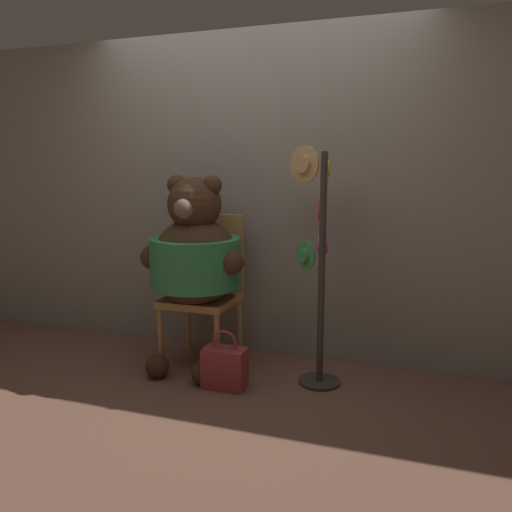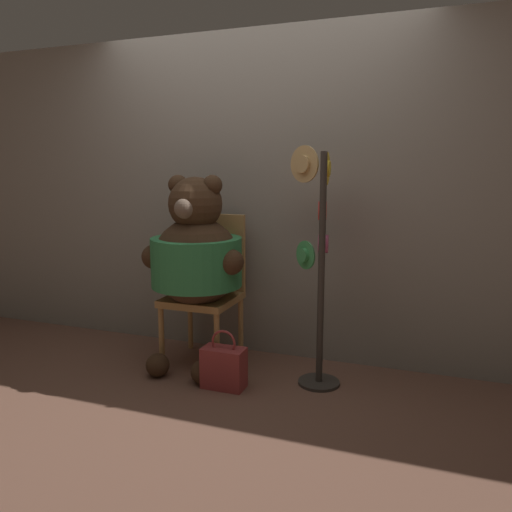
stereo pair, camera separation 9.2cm
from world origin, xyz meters
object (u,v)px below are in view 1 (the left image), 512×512
teddy_bear (195,256)px  hat_display_rack (318,250)px  handbag_on_ground (225,367)px  chair (206,284)px

teddy_bear → hat_display_rack: bearing=4.2°
teddy_bear → handbag_on_ground: teddy_bear is taller
teddy_bear → handbag_on_ground: bearing=-40.3°
chair → handbag_on_ground: size_ratio=2.76×
teddy_bear → handbag_on_ground: size_ratio=3.51×
chair → teddy_bear: teddy_bear is taller
handbag_on_ground → teddy_bear: bearing=139.7°
chair → teddy_bear: bearing=-89.5°
chair → hat_display_rack: hat_display_rack is taller
chair → handbag_on_ground: chair is taller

